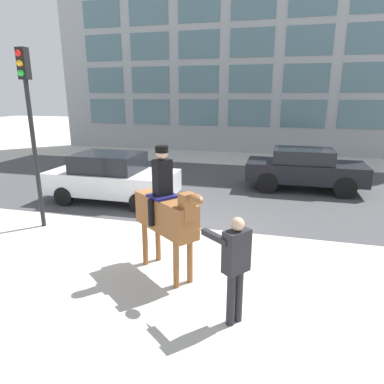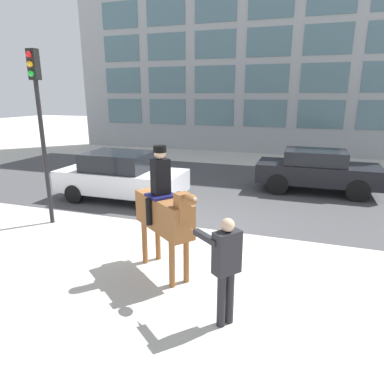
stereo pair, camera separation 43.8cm
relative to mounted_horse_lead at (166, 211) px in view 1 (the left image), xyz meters
name	(u,v)px [view 1 (the left image)]	position (x,y,z in m)	size (l,w,h in m)	color
ground_plane	(193,235)	(0.01, 1.93, -1.28)	(80.00, 80.00, 0.00)	beige
road_surface	(224,187)	(0.01, 6.68, -1.28)	(23.99, 8.50, 0.01)	#444447
mounted_horse_lead	(166,211)	(0.00, 0.00, 0.00)	(1.66, 1.39, 2.50)	brown
pedestrian_bystander	(235,262)	(1.46, -1.17, -0.27)	(0.89, 0.54, 1.72)	#232328
street_car_near_lane	(112,177)	(-3.27, 4.05, -0.49)	(4.13, 1.89, 1.58)	silver
street_car_far_lane	(304,168)	(2.85, 7.05, -0.48)	(4.12, 1.78, 1.51)	black
traffic_light	(29,113)	(-4.01, 1.52, 1.67)	(0.24, 0.29, 4.45)	black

